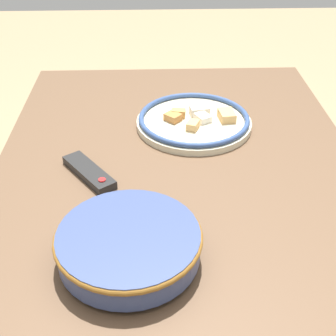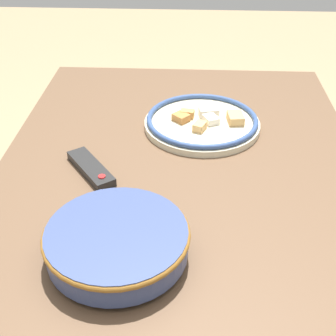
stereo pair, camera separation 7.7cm
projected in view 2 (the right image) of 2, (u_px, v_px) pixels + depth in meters
dining_table at (180, 201)px, 1.16m from camera, size 1.27×0.89×0.73m
noodle_bowl at (117, 241)px, 0.86m from camera, size 0.27×0.27×0.07m
food_plate at (202, 122)px, 1.28m from camera, size 0.32×0.32×0.04m
tv_remote at (91, 168)px, 1.11m from camera, size 0.16×0.14×0.02m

